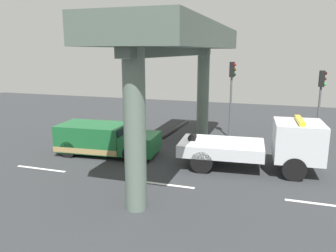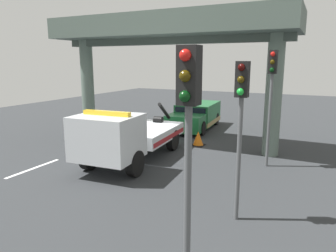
{
  "view_description": "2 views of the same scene",
  "coord_description": "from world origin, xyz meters",
  "px_view_note": "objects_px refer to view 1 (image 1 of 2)",
  "views": [
    {
      "loc": [
        4.15,
        -15.23,
        5.34
      ],
      "look_at": [
        -1.05,
        0.81,
        1.56
      ],
      "focal_mm": 36.01,
      "sensor_mm": 36.0,
      "label": 1
    },
    {
      "loc": [
        14.46,
        7.27,
        4.24
      ],
      "look_at": [
        0.39,
        0.33,
        1.03
      ],
      "focal_mm": 33.55,
      "sensor_mm": 36.0,
      "label": 2
    }
  ],
  "objects_px": {
    "towed_van_green": "(104,140)",
    "traffic_light_far": "(321,91)",
    "tow_truck_white": "(265,144)",
    "traffic_light_near": "(232,83)",
    "traffic_cone_orange": "(186,145)"
  },
  "relations": [
    {
      "from": "towed_van_green",
      "to": "tow_truck_white",
      "type": "bearing_deg",
      "value": 0.44
    },
    {
      "from": "traffic_light_far",
      "to": "towed_van_green",
      "type": "bearing_deg",
      "value": -153.42
    },
    {
      "from": "traffic_light_near",
      "to": "traffic_cone_orange",
      "type": "xyz_separation_m",
      "value": [
        -1.85,
        -3.72,
        -3.05
      ]
    },
    {
      "from": "towed_van_green",
      "to": "traffic_light_near",
      "type": "xyz_separation_m",
      "value": [
        5.86,
        5.44,
        2.62
      ]
    },
    {
      "from": "towed_van_green",
      "to": "traffic_cone_orange",
      "type": "bearing_deg",
      "value": 23.16
    },
    {
      "from": "tow_truck_white",
      "to": "traffic_light_near",
      "type": "relative_size",
      "value": 1.56
    },
    {
      "from": "towed_van_green",
      "to": "traffic_light_far",
      "type": "distance_m",
      "value": 12.37
    },
    {
      "from": "traffic_light_far",
      "to": "traffic_light_near",
      "type": "bearing_deg",
      "value": -180.0
    },
    {
      "from": "traffic_light_near",
      "to": "traffic_light_far",
      "type": "height_order",
      "value": "traffic_light_near"
    },
    {
      "from": "tow_truck_white",
      "to": "traffic_light_far",
      "type": "distance_m",
      "value": 6.32
    },
    {
      "from": "traffic_light_near",
      "to": "traffic_cone_orange",
      "type": "relative_size",
      "value": 6.34
    },
    {
      "from": "tow_truck_white",
      "to": "traffic_cone_orange",
      "type": "relative_size",
      "value": 9.9
    },
    {
      "from": "towed_van_green",
      "to": "traffic_light_near",
      "type": "height_order",
      "value": "traffic_light_near"
    },
    {
      "from": "traffic_light_near",
      "to": "traffic_light_far",
      "type": "bearing_deg",
      "value": 0.0
    },
    {
      "from": "towed_van_green",
      "to": "traffic_light_near",
      "type": "distance_m",
      "value": 8.41
    }
  ]
}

